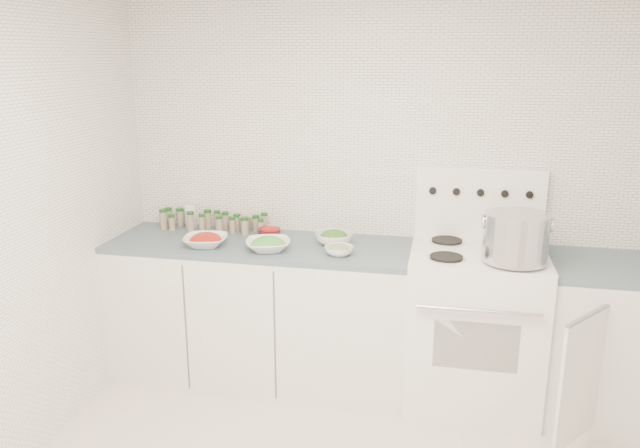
{
  "coord_description": "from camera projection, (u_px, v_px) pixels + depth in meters",
  "views": [
    {
      "loc": [
        0.28,
        -2.31,
        2.02
      ],
      "look_at": [
        -0.44,
        1.14,
        1.05
      ],
      "focal_mm": 35.0,
      "sensor_mm": 36.0,
      "label": 1
    }
  ],
  "objects": [
    {
      "name": "room_walls",
      "position": [
        372.0,
        180.0,
        2.36
      ],
      "size": [
        3.54,
        3.04,
        2.52
      ],
      "color": "white",
      "rests_on": "ground"
    },
    {
      "name": "counter_left",
      "position": [
        261.0,
        311.0,
        3.94
      ],
      "size": [
        1.85,
        0.62,
        0.9
      ],
      "color": "white",
      "rests_on": "ground"
    },
    {
      "name": "stove",
      "position": [
        474.0,
        322.0,
        3.67
      ],
      "size": [
        0.76,
        0.7,
        1.36
      ],
      "color": "white",
      "rests_on": "ground"
    },
    {
      "name": "counter_right",
      "position": [
        623.0,
        341.0,
        3.52
      ],
      "size": [
        0.89,
        0.94,
        0.9
      ],
      "color": "white",
      "rests_on": "ground"
    },
    {
      "name": "stock_pot",
      "position": [
        516.0,
        235.0,
        3.31
      ],
      "size": [
        0.36,
        0.34,
        0.26
      ],
      "rotation": [
        0.0,
        0.0,
        0.42
      ],
      "color": "silver",
      "rests_on": "stove"
    },
    {
      "name": "bowl_tomato",
      "position": [
        206.0,
        240.0,
        3.74
      ],
      "size": [
        0.3,
        0.3,
        0.09
      ],
      "color": "white",
      "rests_on": "counter_left"
    },
    {
      "name": "bowl_snowpea",
      "position": [
        268.0,
        244.0,
        3.66
      ],
      "size": [
        0.33,
        0.33,
        0.09
      ],
      "color": "white",
      "rests_on": "counter_left"
    },
    {
      "name": "bowl_broccoli",
      "position": [
        334.0,
        237.0,
        3.78
      ],
      "size": [
        0.28,
        0.28,
        0.09
      ],
      "color": "white",
      "rests_on": "counter_left"
    },
    {
      "name": "bowl_zucchini",
      "position": [
        339.0,
        250.0,
        3.58
      ],
      "size": [
        0.21,
        0.21,
        0.07
      ],
      "color": "white",
      "rests_on": "counter_left"
    },
    {
      "name": "bowl_pepper",
      "position": [
        269.0,
        233.0,
        3.87
      ],
      "size": [
        0.14,
        0.14,
        0.09
      ],
      "color": "#530E11",
      "rests_on": "counter_left"
    },
    {
      "name": "salt_canister",
      "position": [
        191.0,
        217.0,
        4.14
      ],
      "size": [
        0.09,
        0.09,
        0.14
      ],
      "primitive_type": "cylinder",
      "rotation": [
        0.0,
        0.0,
        -0.27
      ],
      "color": "white",
      "rests_on": "counter_left"
    },
    {
      "name": "tin_can",
      "position": [
        245.0,
        224.0,
        4.04
      ],
      "size": [
        0.09,
        0.09,
        0.1
      ],
      "primitive_type": "cylinder",
      "rotation": [
        0.0,
        0.0,
        0.23
      ],
      "color": "#AAA090",
      "rests_on": "counter_left"
    },
    {
      "name": "spice_cluster",
      "position": [
        212.0,
        221.0,
        4.07
      ],
      "size": [
        0.72,
        0.16,
        0.13
      ],
      "color": "gray",
      "rests_on": "counter_left"
    }
  ]
}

